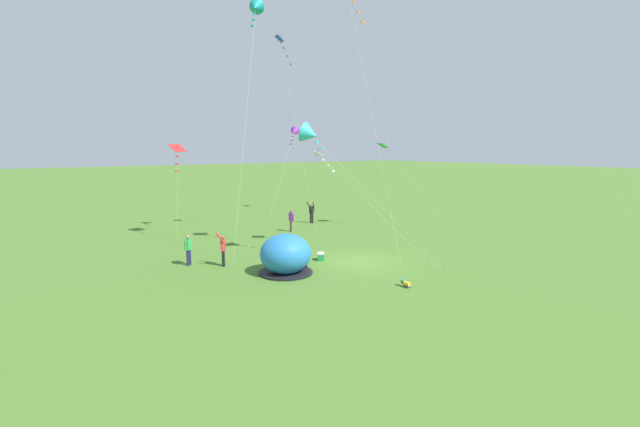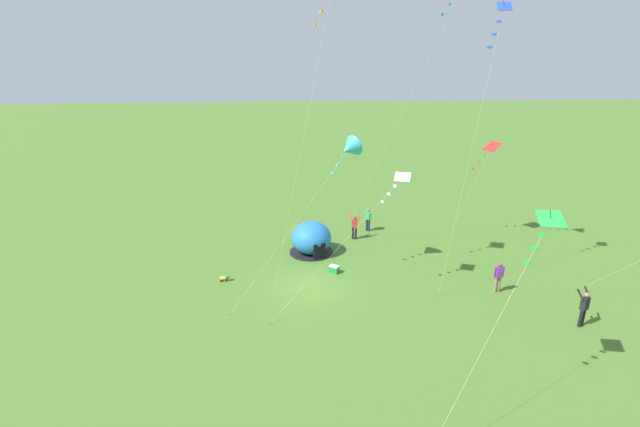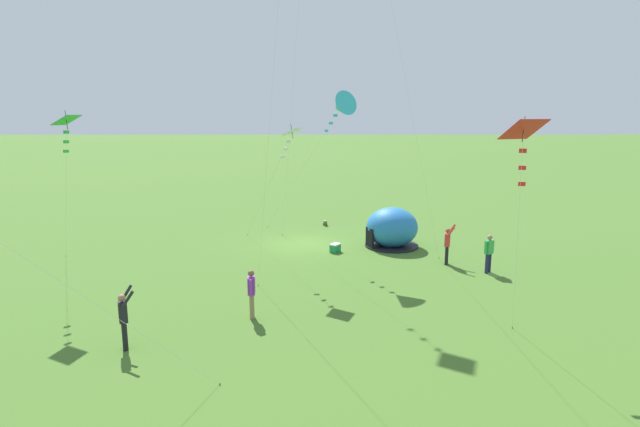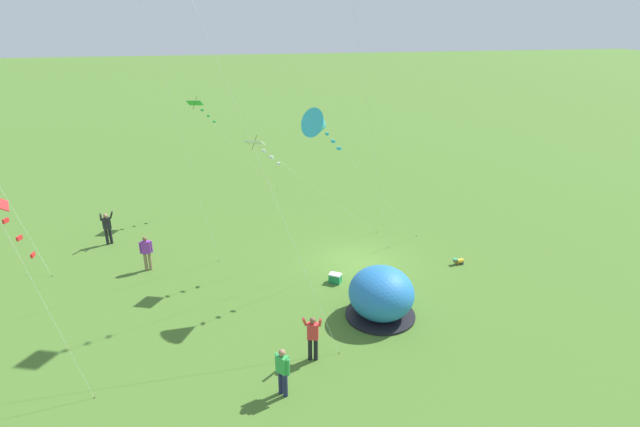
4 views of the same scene
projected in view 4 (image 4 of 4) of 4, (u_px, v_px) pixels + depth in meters
The scene contains 11 objects.
ground_plane at pixel (358, 263), 24.48m from camera, with size 300.00×300.00×0.00m, color #477028.
popup_tent at pixel (381, 294), 19.77m from camera, with size 2.81×2.81×2.10m.
cooler_box at pixel (335, 278), 22.57m from camera, with size 0.61×0.65×0.44m.
toddler_crawling at pixel (458, 261), 24.26m from camera, with size 0.27×0.55×0.32m.
person_strolling at pixel (146, 251), 23.45m from camera, with size 0.27×0.59×1.72m.
person_near_tent at pixel (283, 370), 15.58m from camera, with size 0.48×0.43×1.72m.
person_arms_raised at pixel (107, 227), 26.13m from camera, with size 0.63×0.72×1.89m.
person_flying_kite at pixel (313, 336), 17.19m from camera, with size 0.59×0.70×1.89m.
kite_cyan at pixel (319, 125), 19.65m from camera, with size 5.08×7.28×7.98m.
kite_white at pixel (261, 148), 21.81m from camera, with size 3.51×7.37×6.49m.
kite_green at pixel (199, 107), 28.58m from camera, with size 3.60×5.44×7.05m.
Camera 4 is at (-20.94, 6.62, 11.23)m, focal length 28.00 mm.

